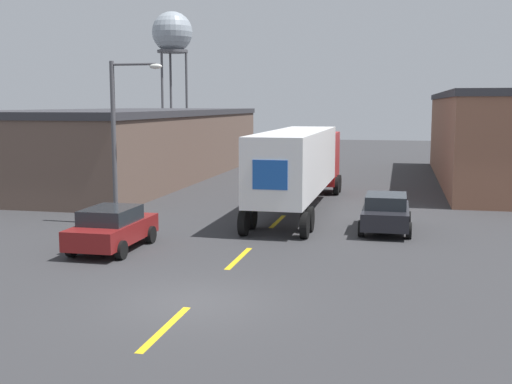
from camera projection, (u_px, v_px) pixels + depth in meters
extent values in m
plane|color=#333335|center=(193.00, 302.00, 17.09)|extent=(160.00, 160.00, 0.00)
cube|color=gold|center=(165.00, 328.00, 15.10)|extent=(0.20, 3.19, 0.01)
cube|color=gold|center=(239.00, 258.00, 21.97)|extent=(0.20, 3.19, 0.01)
cube|color=gold|center=(278.00, 221.00, 28.83)|extent=(0.20, 3.19, 0.01)
cube|color=brown|center=(126.00, 146.00, 45.93)|extent=(12.02, 29.51, 4.45)
cube|color=#333338|center=(125.00, 112.00, 45.60)|extent=(12.22, 29.71, 0.40)
cube|color=brown|center=(505.00, 141.00, 42.99)|extent=(8.46, 25.29, 5.62)
cube|color=#333338|center=(507.00, 95.00, 42.58)|extent=(8.66, 25.49, 0.40)
cube|color=#B21919|center=(317.00, 158.00, 38.04)|extent=(2.35, 2.92, 3.06)
cube|color=white|center=(296.00, 161.00, 30.31)|extent=(2.49, 12.34, 2.84)
cube|color=#194CA3|center=(270.00, 175.00, 24.34)|extent=(1.36, 0.03, 1.13)
cylinder|color=black|center=(338.00, 184.00, 38.33)|extent=(0.28, 1.06, 1.05)
cylinder|color=black|center=(298.00, 182.00, 38.87)|extent=(0.28, 1.06, 1.05)
cylinder|color=black|center=(336.00, 186.00, 37.21)|extent=(0.28, 1.06, 1.05)
cylinder|color=black|center=(294.00, 185.00, 37.75)|extent=(0.28, 1.06, 1.05)
cylinder|color=black|center=(310.00, 219.00, 26.49)|extent=(0.28, 1.06, 1.05)
cylinder|color=black|center=(252.00, 217.00, 27.03)|extent=(0.28, 1.06, 1.05)
cylinder|color=black|center=(305.00, 225.00, 25.13)|extent=(0.28, 1.06, 1.05)
cylinder|color=black|center=(244.00, 223.00, 25.67)|extent=(0.28, 1.06, 1.05)
cube|color=maroon|center=(113.00, 231.00, 23.19)|extent=(1.85, 4.28, 0.70)
cube|color=#23282D|center=(111.00, 215.00, 22.98)|extent=(1.63, 2.22, 0.54)
cylinder|color=black|center=(151.00, 235.00, 24.32)|extent=(0.22, 0.66, 0.66)
cylinder|color=black|center=(106.00, 232.00, 24.72)|extent=(0.22, 0.66, 0.66)
cylinder|color=black|center=(121.00, 250.00, 21.76)|extent=(0.22, 0.66, 0.66)
cylinder|color=black|center=(72.00, 247.00, 22.16)|extent=(0.22, 0.66, 0.66)
cube|color=black|center=(386.00, 215.00, 26.56)|extent=(1.85, 4.28, 0.70)
cube|color=#23282D|center=(386.00, 201.00, 26.35)|extent=(1.63, 2.22, 0.54)
cylinder|color=black|center=(408.00, 219.00, 27.69)|extent=(0.22, 0.66, 0.66)
cylinder|color=black|center=(365.00, 217.00, 28.09)|extent=(0.22, 0.66, 0.66)
cylinder|color=black|center=(409.00, 230.00, 25.12)|extent=(0.22, 0.66, 0.66)
cylinder|color=black|center=(361.00, 228.00, 25.53)|extent=(0.22, 0.66, 0.66)
cylinder|color=#47474C|center=(187.00, 99.00, 76.38)|extent=(0.28, 0.28, 11.64)
cylinder|color=#47474C|center=(171.00, 99.00, 78.33)|extent=(0.28, 0.28, 11.64)
cylinder|color=#47474C|center=(162.00, 99.00, 75.53)|extent=(0.28, 0.28, 11.64)
cylinder|color=#4C4C51|center=(173.00, 51.00, 75.98)|extent=(3.63, 3.63, 0.30)
sphere|color=#939EA8|center=(172.00, 32.00, 75.68)|extent=(4.79, 4.79, 4.79)
cylinder|color=#4C4C51|center=(114.00, 144.00, 27.68)|extent=(0.20, 0.20, 7.06)
cylinder|color=#4C4C51|center=(133.00, 64.00, 27.00)|extent=(1.99, 0.11, 0.11)
ellipsoid|color=silver|center=(156.00, 66.00, 26.80)|extent=(0.56, 0.32, 0.22)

